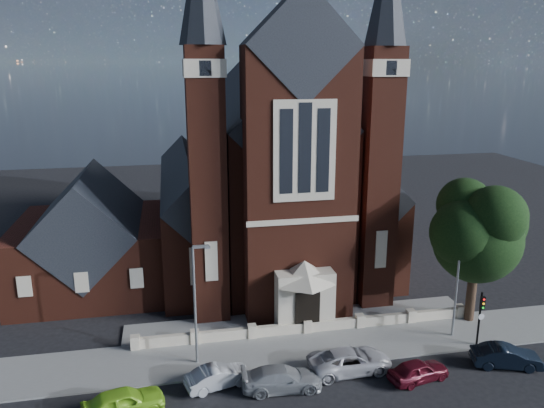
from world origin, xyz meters
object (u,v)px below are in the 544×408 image
(street_lamp_right, at_px, (459,276))
(car_silver_b, at_px, (282,379))
(church, at_px, (265,176))
(street_lamp_left, at_px, (196,298))
(car_dark_red, at_px, (418,370))
(car_silver_a, at_px, (218,377))
(street_tree, at_px, (481,234))
(car_white_suv, at_px, (350,360))
(car_navy, at_px, (506,357))
(parish_hall, at_px, (91,243))
(traffic_signal, at_px, (481,312))
(car_lime_van, at_px, (123,402))

(street_lamp_right, xyz_separation_m, car_silver_b, (-13.30, -3.76, -3.90))
(church, xyz_separation_m, street_lamp_left, (-7.91, -18.94, -3.59))
(car_silver_b, distance_m, car_dark_red, 8.43)
(car_silver_a, bearing_deg, street_tree, -92.35)
(street_tree, bearing_deg, car_white_suv, -158.43)
(street_lamp_left, xyz_separation_m, car_silver_a, (1.02, -2.74, -3.94))
(street_lamp_left, distance_m, street_lamp_right, 18.00)
(car_navy, bearing_deg, street_lamp_left, 94.38)
(parish_hall, distance_m, car_silver_a, 19.35)
(parish_hall, xyz_separation_m, car_dark_red, (21.19, -18.48, -3.35))
(traffic_signal, bearing_deg, car_dark_red, -153.42)
(street_tree, distance_m, car_dark_red, 11.53)
(car_silver_a, bearing_deg, traffic_signal, -101.48)
(parish_hall, xyz_separation_m, traffic_signal, (27.00, -15.57, -1.43))
(street_lamp_right, distance_m, car_dark_red, 7.72)
(church, relative_size, parish_hall, 2.86)
(car_dark_red, xyz_separation_m, car_navy, (6.19, 0.31, 0.05))
(parish_hall, height_order, car_lime_van, parish_hall)
(church, height_order, street_tree, church)
(car_silver_b, relative_size, car_navy, 1.13)
(street_lamp_right, xyz_separation_m, car_dark_red, (-4.90, -4.48, -3.94))
(church, xyz_separation_m, car_lime_van, (-12.29, -23.27, -7.42))
(street_tree, relative_size, car_lime_van, 2.37)
(car_dark_red, bearing_deg, church, 0.23)
(street_lamp_left, height_order, car_silver_b, street_lamp_left)
(parish_hall, distance_m, car_lime_van, 18.98)
(street_tree, distance_m, street_lamp_left, 20.71)
(street_tree, height_order, car_silver_a, street_tree)
(car_silver_a, distance_m, car_navy, 18.33)
(car_silver_b, height_order, car_white_suv, car_white_suv)
(street_lamp_right, xyz_separation_m, car_lime_van, (-22.38, -4.32, -3.83))
(street_tree, bearing_deg, car_lime_van, -166.37)
(parish_hall, height_order, car_silver_b, parish_hall)
(church, bearing_deg, traffic_signal, -61.80)
(church, xyz_separation_m, street_tree, (12.60, -17.23, -1.23))
(traffic_signal, bearing_deg, car_silver_b, -171.24)
(parish_hall, distance_m, traffic_signal, 31.20)
(car_white_suv, bearing_deg, street_lamp_right, -75.63)
(church, distance_m, traffic_signal, 23.94)
(parish_hall, height_order, street_tree, street_tree)
(parish_hall, bearing_deg, car_silver_a, -61.45)
(street_lamp_right, xyz_separation_m, car_navy, (1.29, -4.17, -3.89))
(car_navy, bearing_deg, car_silver_a, 102.11)
(street_lamp_left, height_order, car_navy, street_lamp_left)
(car_navy, bearing_deg, car_white_suv, 98.28)
(car_lime_van, relative_size, car_navy, 1.05)
(parish_hall, xyz_separation_m, car_navy, (27.38, -18.17, -3.30))
(car_white_suv, xyz_separation_m, car_dark_red, (3.78, -1.77, -0.08))
(church, distance_m, car_silver_a, 23.96)
(street_lamp_left, height_order, traffic_signal, street_lamp_left)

